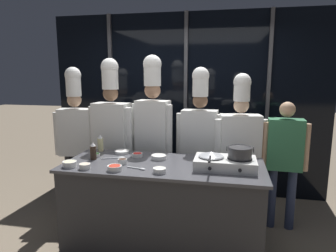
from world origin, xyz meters
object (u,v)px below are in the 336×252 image
Objects in this scene: stock_pot at (240,152)px; prep_bowl_chicken at (85,166)px; frying_pan at (211,154)px; prep_bowl_chili_flakes at (115,168)px; prep_bowl_scallions at (96,155)px; person_guest at (284,153)px; prep_bowl_onion at (159,157)px; prep_bowl_noodles at (70,164)px; prep_bowl_bell_pepper at (137,155)px; chef_pastry at (199,134)px; serving_spoon_slotted at (139,168)px; squeeze_bottle_soy at (93,151)px; chef_head at (76,130)px; chef_apprentice at (240,142)px; portable_stove at (225,163)px; prep_bowl_soy_glaze at (122,161)px; serving_spoon_solid at (118,158)px; squeeze_bottle_oil at (100,143)px; prep_bowl_garlic at (159,170)px; prep_bowl_rice at (122,152)px; chef_line at (153,124)px; chef_sous at (112,128)px.

prep_bowl_chicken is at bearing -168.97° from stock_pot.
prep_bowl_chicken is (-1.19, -0.28, -0.11)m from frying_pan.
frying_pan reaches higher than prep_bowl_chili_flakes.
frying_pan is 4.34× the size of prep_bowl_scallions.
person_guest is (0.80, 0.70, -0.14)m from frying_pan.
person_guest is (0.53, 0.70, -0.17)m from stock_pot.
prep_bowl_onion is 1.66× the size of prep_bowl_scallions.
prep_bowl_noodles is 1.20× the size of prep_bowl_bell_pepper.
prep_bowl_onion is at bearing 61.20° from chef_pastry.
prep_bowl_noodles is 0.70m from serving_spoon_slotted.
chef_head is (-0.56, 0.66, 0.08)m from squeeze_bottle_soy.
chef_apprentice is at bearing 169.66° from chef_head.
portable_stove reaches higher than prep_bowl_soy_glaze.
serving_spoon_solid is 1.06m from chef_pastry.
prep_bowl_onion is (0.80, 0.44, -0.01)m from prep_bowl_noodles.
chef_head reaches higher than prep_bowl_onion.
squeeze_bottle_oil reaches higher than prep_bowl_chicken.
serving_spoon_solid is (-0.55, 0.38, -0.02)m from prep_bowl_garlic.
prep_bowl_scallions is 0.43m from prep_bowl_soy_glaze.
prep_bowl_garlic is 0.76× the size of prep_bowl_onion.
prep_bowl_garlic reaches higher than serving_spoon_solid.
chef_line reaches higher than prep_bowl_rice.
serving_spoon_slotted is at bearing -70.15° from prep_bowl_bell_pepper.
serving_spoon_slotted is at bearing -20.90° from squeeze_bottle_soy.
prep_bowl_scallions is 0.07× the size of person_guest.
serving_spoon_slotted is at bearing -28.11° from prep_bowl_scallions.
prep_bowl_onion is 0.73m from chef_pastry.
squeeze_bottle_oil is at bearing 135.69° from chef_head.
chef_sous reaches higher than chef_apprentice.
prep_bowl_soy_glaze reaches higher than prep_bowl_rice.
prep_bowl_rice is 0.09× the size of chef_pastry.
squeeze_bottle_oil reaches higher than prep_bowl_soy_glaze.
person_guest reaches higher than prep_bowl_soy_glaze.
prep_bowl_chili_flakes is (-0.32, -0.46, 0.00)m from prep_bowl_onion.
prep_bowl_bell_pepper is 0.06× the size of chef_sous.
prep_bowl_chicken is at bearing -9.61° from prep_bowl_noodles.
chef_head reaches higher than person_guest.
chef_head is (-0.92, 0.75, 0.14)m from prep_bowl_soy_glaze.
chef_head is (-0.81, 0.57, 0.16)m from serving_spoon_solid.
squeeze_bottle_oil reaches higher than serving_spoon_slotted.
squeeze_bottle_oil is 0.61m from prep_bowl_soy_glaze.
chef_pastry is at bearing -163.35° from chef_line.
prep_bowl_chicken is at bearing 103.12° from chef_sous.
prep_bowl_bell_pepper is at bearing 45.22° from chef_pastry.
squeeze_bottle_oil is 0.10× the size of chef_sous.
prep_bowl_scallions is at bearing -169.90° from prep_bowl_bell_pepper.
serving_spoon_slotted is 1.10m from chef_sous.
prep_bowl_chicken is at bearing -143.16° from prep_bowl_onion.
chef_line is (0.55, 0.34, 0.20)m from squeeze_bottle_oil.
chef_apprentice reaches higher than prep_bowl_chicken.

